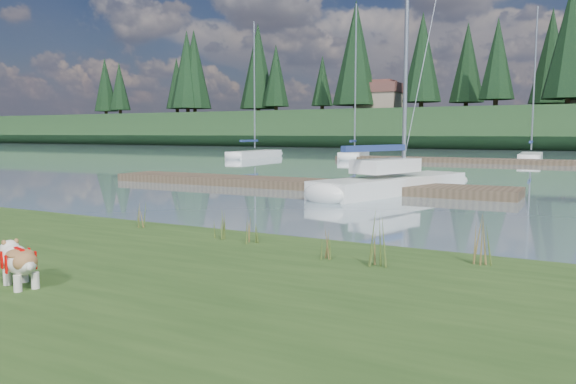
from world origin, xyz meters
The scene contains 22 objects.
ground centered at (0.00, 30.00, 0.00)m, with size 200.00×200.00×0.00m, color #7A939E.
ridge centered at (0.00, 73.00, 2.50)m, with size 200.00×20.00×5.00m, color #1A3319.
bulldog centered at (0.30, -5.64, 0.65)m, with size 0.81×0.50×0.48m.
sailboat_main centered at (0.08, 9.40, 0.42)m, with size 3.83×8.11×11.59m.
dock_near centered at (-4.00, 9.00, 0.15)m, with size 16.00×2.00×0.30m, color #4C3D2C.
dock_far centered at (2.00, 30.00, 0.15)m, with size 26.00×2.20×0.30m, color #4C3D2C.
sailboat_bg_0 centered at (-18.51, 30.28, 0.32)m, with size 1.73×7.62×11.03m.
sailboat_bg_1 centered at (-11.03, 33.10, 0.33)m, with size 3.59×8.30×12.15m.
sailboat_bg_2 centered at (1.93, 35.22, 0.33)m, with size 1.80×7.38×11.06m.
weed_0 centered at (0.60, -2.28, 0.56)m, with size 0.17×0.14×0.49m.
weed_1 centered at (1.27, -2.35, 0.52)m, with size 0.17×0.14×0.42m.
weed_2 centered at (3.48, -2.85, 0.67)m, with size 0.17×0.14×0.76m.
weed_3 centered at (-1.23, -2.10, 0.57)m, with size 0.17×0.14×0.53m.
weed_4 centered at (2.77, -2.76, 0.53)m, with size 0.17×0.14×0.43m.
weed_5 centered at (4.63, -2.13, 0.63)m, with size 0.17×0.14×0.66m.
mud_lip centered at (0.00, -1.60, 0.07)m, with size 60.00×0.50×0.14m, color #33281C.
conifer_0 centered at (-55.00, 67.00, 12.64)m, with size 5.72×5.72×14.15m.
conifer_1 centered at (-40.00, 71.00, 11.28)m, with size 4.40×4.40×11.30m.
conifer_2 centered at (-25.00, 68.00, 13.54)m, with size 6.60×6.60×16.05m.
conifer_3 centered at (-10.00, 72.00, 11.74)m, with size 4.84×4.84×12.25m.
conifer_4 centered at (3.00, 66.00, 13.09)m, with size 6.16×6.16×15.10m.
house_0 centered at (-22.00, 70.00, 7.31)m, with size 6.30×5.30×4.65m.
Camera 1 is at (5.83, -9.59, 2.06)m, focal length 35.00 mm.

